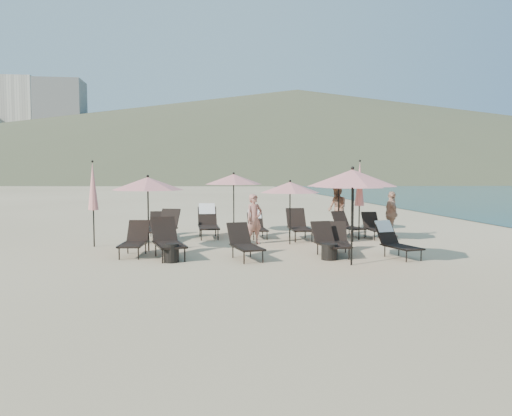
{
  "coord_description": "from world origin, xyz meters",
  "views": [
    {
      "loc": [
        -2.99,
        -13.55,
        2.3
      ],
      "look_at": [
        -0.99,
        3.5,
        1.1
      ],
      "focal_mm": 35.0,
      "sensor_mm": 36.0,
      "label": 1
    }
  ],
  "objects": [
    {
      "name": "lounger_10",
      "position": [
        0.51,
        3.48,
        0.48
      ],
      "size": [
        0.71,
        1.81,
        1.04
      ],
      "rotation": [
        0.0,
        0.0,
        -0.01
      ],
      "color": "black",
      "rests_on": "ground"
    },
    {
      "name": "umbrella_open_0",
      "position": [
        -4.44,
        1.33,
        1.99
      ],
      "size": [
        2.09,
        2.09,
        2.25
      ],
      "color": "black",
      "rests_on": "ground"
    },
    {
      "name": "lounger_6",
      "position": [
        -4.15,
        3.65,
        0.49
      ],
      "size": [
        1.18,
        1.93,
        1.04
      ],
      "rotation": [
        0.0,
        0.0,
        -0.29
      ],
      "color": "black",
      "rests_on": "ground"
    },
    {
      "name": "lounger_3",
      "position": [
        0.64,
        -0.1,
        0.43
      ],
      "size": [
        0.82,
        1.65,
        0.91
      ],
      "rotation": [
        0.0,
        0.0,
        0.14
      ],
      "color": "black",
      "rests_on": "ground"
    },
    {
      "name": "umbrella_closed_1",
      "position": [
        -6.22,
        2.42,
        1.88
      ],
      "size": [
        0.32,
        0.32,
        2.7
      ],
      "color": "black",
      "rests_on": "ground"
    },
    {
      "name": "lounger_12",
      "position": [
        3.26,
        3.51,
        0.41
      ],
      "size": [
        0.61,
        1.54,
        0.88
      ],
      "rotation": [
        0.0,
        0.0,
        -0.02
      ],
      "color": "black",
      "rests_on": "ground"
    },
    {
      "name": "umbrella_closed_0",
      "position": [
        2.52,
        2.99,
        1.92
      ],
      "size": [
        0.32,
        0.32,
        2.76
      ],
      "color": "black",
      "rests_on": "ground"
    },
    {
      "name": "hotel_skyline",
      "position": [
        -93.62,
        271.21,
        24.18
      ],
      "size": [
        109.0,
        82.0,
        55.0
      ],
      "color": "beige",
      "rests_on": "ground"
    },
    {
      "name": "umbrella_open_3",
      "position": [
        -1.62,
        5.47,
        2.07
      ],
      "size": [
        2.17,
        2.17,
        2.34
      ],
      "color": "black",
      "rests_on": "ground"
    },
    {
      "name": "lounger_1",
      "position": [
        -3.82,
        0.15,
        0.49
      ],
      "size": [
        1.1,
        1.94,
        1.05
      ],
      "rotation": [
        0.0,
        0.0,
        0.23
      ],
      "color": "black",
      "rests_on": "ground"
    },
    {
      "name": "beachgoer_a",
      "position": [
        -1.18,
        2.44,
        0.81
      ],
      "size": [
        0.71,
        0.63,
        1.63
      ],
      "primitive_type": "imported",
      "rotation": [
        0.0,
        0.0,
        0.52
      ],
      "color": "#AC6D5D",
      "rests_on": "ground"
    },
    {
      "name": "lounger_5",
      "position": [
        2.39,
        -0.51,
        0.46
      ],
      "size": [
        0.92,
        1.63,
        0.96
      ],
      "rotation": [
        0.0,
        0.0,
        0.25
      ],
      "color": "black",
      "rests_on": "ground"
    },
    {
      "name": "lounger_2",
      "position": [
        -1.75,
        -0.31,
        0.43
      ],
      "size": [
        0.94,
        1.7,
        0.92
      ],
      "rotation": [
        0.0,
        0.0,
        0.22
      ],
      "color": "black",
      "rests_on": "ground"
    },
    {
      "name": "volcanic_headland",
      "position": [
        71.37,
        302.62,
        26.49
      ],
      "size": [
        690.0,
        690.0,
        55.0
      ],
      "color": "brown",
      "rests_on": "ground"
    },
    {
      "name": "side_table_0",
      "position": [
        -3.68,
        -0.62,
        0.24
      ],
      "size": [
        0.39,
        0.39,
        0.48
      ],
      "primitive_type": "cylinder",
      "color": "black",
      "rests_on": "ground"
    },
    {
      "name": "umbrella_open_1",
      "position": [
        -0.04,
        2.24,
        1.84
      ],
      "size": [
        1.94,
        1.94,
        2.09
      ],
      "color": "black",
      "rests_on": "ground"
    },
    {
      "name": "umbrella_open_4",
      "position": [
        2.63,
        5.93,
        1.92
      ],
      "size": [
        2.02,
        2.02,
        2.17
      ],
      "color": "black",
      "rests_on": "ground"
    },
    {
      "name": "lounger_4",
      "position": [
        0.98,
        0.19,
        0.41
      ],
      "size": [
        0.86,
        1.61,
        0.88
      ],
      "rotation": [
        0.0,
        0.0,
        -0.19
      ],
      "color": "black",
      "rests_on": "ground"
    },
    {
      "name": "beachgoer_b",
      "position": [
        2.61,
        6.05,
        0.9
      ],
      "size": [
        0.85,
        1.0,
        1.79
      ],
      "primitive_type": "imported",
      "rotation": [
        0.0,
        0.0,
        -1.35
      ],
      "color": "#95674D",
      "rests_on": "ground"
    },
    {
      "name": "ground",
      "position": [
        0.0,
        0.0,
        0.0
      ],
      "size": [
        800.0,
        800.0,
        0.0
      ],
      "primitive_type": "plane",
      "color": "#D6BA8C",
      "rests_on": "ground"
    },
    {
      "name": "lounger_9",
      "position": [
        -0.89,
        4.12,
        0.46
      ],
      "size": [
        0.62,
        1.56,
        0.96
      ],
      "rotation": [
        0.0,
        0.0,
        0.04
      ],
      "color": "black",
      "rests_on": "ground"
    },
    {
      "name": "umbrella_open_2",
      "position": [
        2.17,
        2.58,
        2.01
      ],
      "size": [
        2.11,
        2.11,
        2.27
      ],
      "color": "black",
      "rests_on": "ground"
    },
    {
      "name": "lounger_11",
      "position": [
        2.45,
        4.1,
        0.41
      ],
      "size": [
        0.99,
        1.63,
        0.88
      ],
      "rotation": [
        0.0,
        0.0,
        0.29
      ],
      "color": "black",
      "rests_on": "ground"
    },
    {
      "name": "beachgoer_c",
      "position": [
        3.87,
        3.46,
        0.83
      ],
      "size": [
        0.42,
        0.98,
        1.66
      ],
      "primitive_type": "imported",
      "rotation": [
        0.0,
        0.0,
        1.55
      ],
      "color": "tan",
      "rests_on": "ground"
    },
    {
      "name": "lounger_0",
      "position": [
        -4.76,
        0.64,
        0.43
      ],
      "size": [
        0.75,
        1.66,
        0.93
      ],
      "rotation": [
        0.0,
        0.0,
        -0.09
      ],
      "color": "black",
      "rests_on": "ground"
    },
    {
      "name": "side_table_1",
      "position": [
        0.48,
        -0.71,
        0.21
      ],
      "size": [
        0.43,
        0.43,
        0.43
      ],
      "primitive_type": "cylinder",
      "color": "black",
      "rests_on": "ground"
    },
    {
      "name": "lounger_7",
      "position": [
        -4.45,
        4.56,
        0.42
      ],
      "size": [
        0.61,
        1.56,
        0.89
      ],
      "rotation": [
        0.0,
        0.0,
        0.01
      ],
      "color": "black",
      "rests_on": "ground"
    },
    {
      "name": "umbrella_open_5",
      "position": [
        0.82,
        -1.55,
        2.18
      ],
      "size": [
        2.29,
        2.29,
        2.47
      ],
      "color": "black",
      "rests_on": "ground"
    },
    {
      "name": "lounger_8",
      "position": [
        -2.63,
        4.45,
        0.56
      ],
      "size": [
        0.76,
        1.91,
        1.18
      ],
      "rotation": [
        0.0,
        0.0,
        0.04
      ],
      "color": "black",
      "rests_on": "ground"
    }
  ]
}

